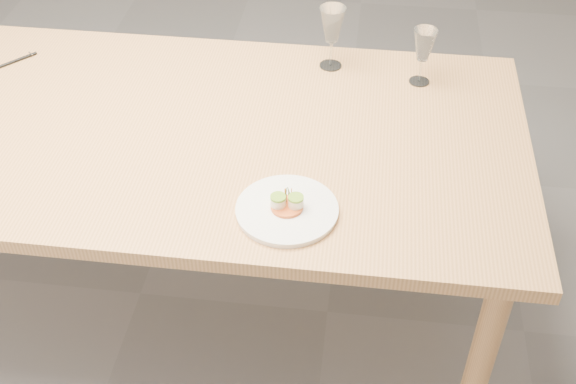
# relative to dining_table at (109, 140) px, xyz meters

# --- Properties ---
(ground) EXTENTS (7.00, 7.00, 0.00)m
(ground) POSITION_rel_dining_table_xyz_m (0.00, 0.00, -0.68)
(ground) COLOR slate
(ground) RESTS_ON ground
(dining_table) EXTENTS (2.40, 1.00, 0.75)m
(dining_table) POSITION_rel_dining_table_xyz_m (0.00, 0.00, 0.00)
(dining_table) COLOR tan
(dining_table) RESTS_ON ground
(dinner_plate) EXTENTS (0.25, 0.25, 0.07)m
(dinner_plate) POSITION_rel_dining_table_xyz_m (0.57, -0.32, 0.08)
(dinner_plate) COLOR white
(dinner_plate) RESTS_ON dining_table
(ballpoint_pen) EXTENTS (0.10, 0.11, 0.01)m
(ballpoint_pen) POSITION_rel_dining_table_xyz_m (-0.38, 0.28, 0.07)
(ballpoint_pen) COLOR black
(ballpoint_pen) RESTS_ON dining_table
(wine_glass_1) EXTENTS (0.08, 0.08, 0.20)m
(wine_glass_1) POSITION_rel_dining_table_xyz_m (0.62, 0.38, 0.21)
(wine_glass_1) COLOR white
(wine_glass_1) RESTS_ON dining_table
(wine_glass_2) EXTENTS (0.07, 0.07, 0.18)m
(wine_glass_2) POSITION_rel_dining_table_xyz_m (0.90, 0.32, 0.19)
(wine_glass_2) COLOR white
(wine_glass_2) RESTS_ON dining_table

